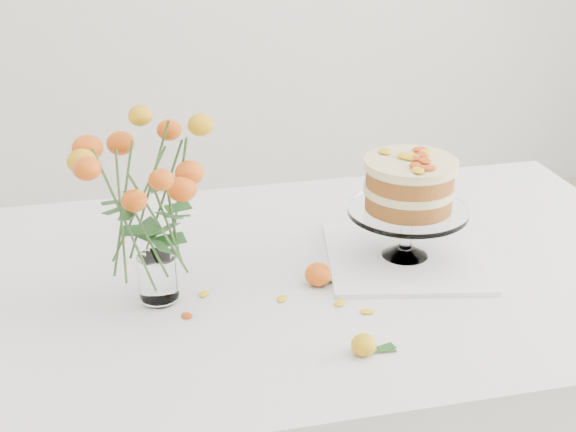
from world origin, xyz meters
name	(u,v)px	position (x,y,z in m)	size (l,w,h in m)	color
table	(329,303)	(0.00, 0.00, 0.67)	(1.43, 0.93, 0.76)	#A67D61
napkin	(404,257)	(0.16, 0.00, 0.76)	(0.31, 0.31, 0.01)	white
cake_stand	(409,190)	(0.16, 0.00, 0.91)	(0.24, 0.24, 0.22)	white
rose_vase	(152,193)	(-0.34, -0.05, 0.97)	(0.31, 0.31, 0.37)	white
loose_rose_near	(364,345)	(-0.03, -0.30, 0.77)	(0.08, 0.04, 0.04)	#EBAE14
loose_rose_far	(318,274)	(-0.04, -0.06, 0.78)	(0.09, 0.05, 0.04)	#DB5A0A
stray_petal_a	(282,299)	(-0.12, -0.10, 0.76)	(0.03, 0.02, 0.00)	yellow
stray_petal_b	(340,303)	(-0.02, -0.14, 0.76)	(0.03, 0.02, 0.00)	yellow
stray_petal_c	(367,312)	(0.02, -0.18, 0.76)	(0.03, 0.02, 0.00)	yellow
stray_petal_d	(204,294)	(-0.26, -0.05, 0.76)	(0.03, 0.02, 0.00)	yellow
stray_petal_e	(187,316)	(-0.30, -0.12, 0.76)	(0.03, 0.02, 0.00)	yellow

